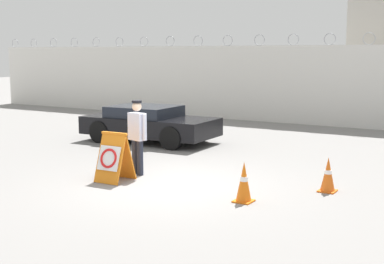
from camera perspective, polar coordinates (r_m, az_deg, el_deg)
ground_plane at (r=11.58m, az=-2.45°, el=-5.72°), size 90.00×90.00×0.00m
perimeter_wall at (r=21.45m, az=14.32°, el=4.83°), size 36.00×0.30×3.58m
barricade_sign at (r=11.97m, az=-8.38°, el=-2.66°), size 0.68×0.76×1.10m
security_guard at (r=12.47m, az=-5.85°, el=-0.18°), size 0.62×0.49×1.74m
traffic_cone_near at (r=11.34m, az=14.31°, el=-4.44°), size 0.35×0.35×0.72m
traffic_cone_mid at (r=10.29m, az=5.56°, el=-5.34°), size 0.35×0.35×0.78m
parked_car_front_coupe at (r=17.12m, az=-4.61°, el=0.94°), size 4.33×2.16×1.15m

